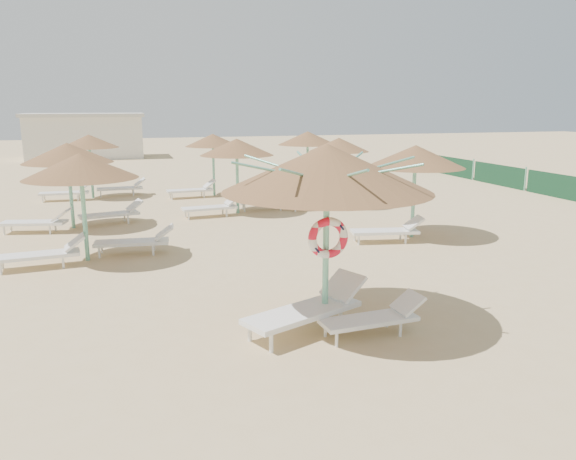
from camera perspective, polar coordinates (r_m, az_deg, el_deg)
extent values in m
plane|color=tan|center=(10.63, 4.98, -8.67)|extent=(120.00, 120.00, 0.00)
cylinder|color=#6DBE9F|center=(9.77, 3.86, -2.28)|extent=(0.11, 0.11, 2.69)
cone|color=brown|center=(9.50, 3.99, 6.30)|extent=(3.59, 3.59, 0.81)
cylinder|color=#6DBE9F|center=(9.53, 3.97, 4.68)|extent=(0.20, 0.20, 0.12)
cylinder|color=#6DBE9F|center=(9.82, 8.52, 6.17)|extent=(1.62, 0.04, 0.41)
cylinder|color=#6DBE9F|center=(10.26, 5.90, 6.51)|extent=(1.18, 1.18, 0.41)
cylinder|color=#6DBE9F|center=(10.28, 2.36, 6.57)|extent=(0.04, 1.62, 0.41)
cylinder|color=#6DBE9F|center=(9.87, -0.40, 6.34)|extent=(1.18, 1.18, 0.41)
cylinder|color=#6DBE9F|center=(9.25, -0.83, 5.91)|extent=(1.62, 0.04, 0.41)
cylinder|color=#6DBE9F|center=(8.76, 1.75, 5.54)|extent=(1.18, 1.18, 0.41)
cylinder|color=#6DBE9F|center=(8.74, 5.90, 5.46)|extent=(0.04, 1.62, 0.41)
cylinder|color=#6DBE9F|center=(9.20, 8.70, 5.73)|extent=(1.18, 1.18, 0.41)
torus|color=red|center=(9.61, 4.09, -0.81)|extent=(0.72, 0.15, 0.72)
cylinder|color=white|center=(9.07, -1.72, -11.41)|extent=(0.07, 0.07, 0.32)
cylinder|color=white|center=(9.49, -3.90, -10.30)|extent=(0.07, 0.07, 0.32)
cylinder|color=white|center=(10.02, 5.34, -9.05)|extent=(0.07, 0.07, 0.32)
cylinder|color=white|center=(10.40, 3.08, -8.18)|extent=(0.07, 0.07, 0.32)
cube|color=white|center=(9.73, 1.51, -8.36)|extent=(2.29, 1.52, 0.09)
cube|color=white|center=(10.28, 5.62, -5.63)|extent=(0.78, 0.85, 0.42)
cylinder|color=white|center=(9.30, 4.96, -11.04)|extent=(0.05, 0.05, 0.25)
cylinder|color=white|center=(9.67, 3.81, -10.07)|extent=(0.05, 0.05, 0.25)
cylinder|color=white|center=(9.85, 11.35, -9.88)|extent=(0.05, 0.05, 0.25)
cylinder|color=white|center=(10.20, 10.02, -9.02)|extent=(0.05, 0.05, 0.25)
cube|color=white|center=(9.73, 8.23, -9.03)|extent=(1.72, 0.67, 0.07)
cube|color=white|center=(10.02, 12.07, -7.22)|extent=(0.47, 0.56, 0.32)
cylinder|color=#6DBE9F|center=(14.86, -19.98, 1.37)|extent=(0.11, 0.11, 2.30)
cone|color=brown|center=(14.69, -20.35, 6.13)|extent=(2.76, 2.76, 0.62)
cylinder|color=#6DBE9F|center=(14.71, -20.28, 5.19)|extent=(0.20, 0.20, 0.12)
cylinder|color=white|center=(14.61, -27.17, -3.53)|extent=(0.06, 0.06, 0.28)
cylinder|color=white|center=(15.09, -27.03, -3.03)|extent=(0.06, 0.06, 0.28)
cylinder|color=white|center=(14.55, -21.87, -3.10)|extent=(0.06, 0.06, 0.28)
cylinder|color=white|center=(15.03, -21.91, -2.61)|extent=(0.06, 0.06, 0.28)
cube|color=white|center=(14.76, -24.08, -2.36)|extent=(1.95, 0.81, 0.08)
cube|color=white|center=(14.69, -20.86, -1.17)|extent=(0.54, 0.65, 0.36)
cylinder|color=white|center=(15.19, -18.63, -2.20)|extent=(0.06, 0.06, 0.28)
cylinder|color=white|center=(15.67, -18.39, -1.75)|extent=(0.06, 0.06, 0.28)
cylinder|color=white|center=(15.06, -13.54, -2.01)|extent=(0.06, 0.06, 0.28)
cylinder|color=white|center=(15.55, -13.46, -1.56)|extent=(0.06, 0.06, 0.28)
cube|color=white|center=(15.30, -15.59, -1.21)|extent=(1.95, 0.81, 0.08)
cube|color=white|center=(15.19, -12.45, -0.20)|extent=(0.54, 0.65, 0.36)
cylinder|color=#6DBE9F|center=(19.01, -21.20, 3.58)|extent=(0.11, 0.11, 2.30)
cone|color=brown|center=(18.87, -21.50, 7.31)|extent=(2.75, 2.75, 0.62)
cylinder|color=#6DBE9F|center=(18.89, -21.44, 6.58)|extent=(0.20, 0.20, 0.12)
cylinder|color=white|center=(18.98, -26.88, -0.05)|extent=(0.06, 0.06, 0.28)
cylinder|color=white|center=(19.43, -26.32, 0.27)|extent=(0.06, 0.06, 0.28)
cylinder|color=white|center=(18.49, -23.03, 0.01)|extent=(0.06, 0.06, 0.28)
cylinder|color=white|center=(18.95, -22.55, 0.34)|extent=(0.06, 0.06, 0.28)
cube|color=white|center=(18.87, -24.41, 0.68)|extent=(1.99, 1.03, 0.08)
cube|color=white|center=(18.55, -22.02, 1.46)|extent=(0.61, 0.69, 0.36)
cylinder|color=white|center=(19.03, -19.86, 0.60)|extent=(0.06, 0.06, 0.28)
cylinder|color=white|center=(19.51, -20.12, 0.87)|extent=(0.06, 0.06, 0.28)
cylinder|color=white|center=(19.29, -15.92, 1.03)|extent=(0.06, 0.06, 0.28)
cylinder|color=white|center=(19.77, -16.28, 1.28)|extent=(0.06, 0.06, 0.28)
cube|color=white|center=(19.38, -17.71, 1.51)|extent=(1.99, 1.03, 0.08)
cube|color=white|center=(19.53, -15.32, 2.45)|extent=(0.61, 0.69, 0.36)
cylinder|color=#6DBE9F|center=(25.01, -19.36, 5.70)|extent=(0.11, 0.11, 2.30)
cone|color=brown|center=(24.90, -19.57, 8.50)|extent=(2.41, 2.41, 0.54)
cylinder|color=#6DBE9F|center=(24.92, -19.53, 7.98)|extent=(0.20, 0.20, 0.12)
cylinder|color=white|center=(24.68, -23.67, 2.89)|extent=(0.06, 0.06, 0.28)
cylinder|color=white|center=(25.17, -23.50, 3.08)|extent=(0.06, 0.06, 0.28)
cylinder|color=white|center=(24.51, -20.55, 3.09)|extent=(0.06, 0.06, 0.28)
cylinder|color=white|center=(25.00, -20.45, 3.27)|extent=(0.06, 0.06, 0.28)
cube|color=white|center=(24.79, -21.80, 3.51)|extent=(1.92, 0.68, 0.08)
cube|color=white|center=(24.67, -19.88, 4.19)|extent=(0.51, 0.62, 0.36)
cylinder|color=white|center=(25.15, -18.49, 3.47)|extent=(0.06, 0.06, 0.28)
cylinder|color=white|center=(25.64, -18.50, 3.63)|extent=(0.06, 0.06, 0.28)
cylinder|color=white|center=(25.18, -15.42, 3.68)|extent=(0.06, 0.06, 0.28)
cylinder|color=white|center=(25.68, -15.49, 3.84)|extent=(0.06, 0.06, 0.28)
cube|color=white|center=(25.38, -16.72, 4.07)|extent=(1.92, 0.68, 0.08)
cube|color=white|center=(25.39, -14.83, 4.74)|extent=(0.51, 0.62, 0.36)
cylinder|color=#6DBE9F|center=(20.32, -5.16, 4.92)|extent=(0.11, 0.11, 2.30)
cone|color=brown|center=(20.20, -5.23, 8.40)|extent=(2.63, 2.63, 0.59)
cylinder|color=#6DBE9F|center=(20.22, -5.22, 7.73)|extent=(0.20, 0.20, 0.12)
cylinder|color=white|center=(19.48, -10.06, 1.43)|extent=(0.06, 0.06, 0.28)
cylinder|color=white|center=(19.96, -10.38, 1.68)|extent=(0.06, 0.06, 0.28)
cylinder|color=white|center=(19.81, -6.25, 1.73)|extent=(0.06, 0.06, 0.28)
cylinder|color=white|center=(20.29, -6.66, 1.98)|extent=(0.06, 0.06, 0.28)
cube|color=white|center=(19.87, -7.99, 2.25)|extent=(1.95, 0.82, 0.08)
cube|color=white|center=(20.06, -5.66, 3.10)|extent=(0.55, 0.65, 0.36)
cylinder|color=white|center=(20.67, -4.43, 2.22)|extent=(0.06, 0.06, 0.28)
cylinder|color=white|center=(21.16, -4.58, 2.46)|extent=(0.06, 0.06, 0.28)
cylinder|color=white|center=(20.86, -0.74, 2.35)|extent=(0.06, 0.06, 0.28)
cylinder|color=white|center=(21.34, -0.97, 2.59)|extent=(0.06, 0.06, 0.28)
cube|color=white|center=(20.98, -2.34, 2.91)|extent=(1.95, 0.82, 0.08)
cube|color=white|center=(21.08, -0.06, 3.62)|extent=(0.55, 0.65, 0.36)
cylinder|color=#6DBE9F|center=(24.53, -7.57, 6.17)|extent=(0.11, 0.11, 2.30)
cone|color=brown|center=(24.43, -7.65, 9.04)|extent=(2.36, 2.36, 0.53)
cylinder|color=#6DBE9F|center=(24.44, -7.63, 8.50)|extent=(0.20, 0.20, 0.12)
cylinder|color=white|center=(23.74, -11.71, 3.35)|extent=(0.06, 0.06, 0.28)
cylinder|color=white|center=(24.23, -11.90, 3.52)|extent=(0.06, 0.06, 0.28)
cylinder|color=white|center=(23.99, -8.52, 3.57)|extent=(0.06, 0.06, 0.28)
cylinder|color=white|center=(24.47, -8.77, 3.73)|extent=(0.06, 0.06, 0.28)
cube|color=white|center=(24.10, -9.94, 3.99)|extent=(1.94, 0.76, 0.08)
cube|color=white|center=(24.24, -7.99, 4.68)|extent=(0.53, 0.63, 0.36)
cylinder|color=#6DBE9F|center=(16.93, 12.62, 3.12)|extent=(0.11, 0.11, 2.30)
cone|color=brown|center=(16.78, 12.82, 7.32)|extent=(2.85, 2.85, 0.64)
cylinder|color=#6DBE9F|center=(16.80, 12.78, 6.49)|extent=(0.20, 0.20, 0.12)
cylinder|color=white|center=(15.84, 7.20, -1.04)|extent=(0.06, 0.06, 0.28)
cylinder|color=white|center=(16.32, 6.81, -0.63)|extent=(0.06, 0.06, 0.28)
cylinder|color=white|center=(16.20, 11.86, -0.91)|extent=(0.06, 0.06, 0.28)
cylinder|color=white|center=(16.66, 11.35, -0.51)|extent=(0.06, 0.06, 0.28)
cube|color=white|center=(16.23, 9.77, -0.14)|extent=(1.98, 0.97, 0.08)
cube|color=white|center=(16.43, 12.66, 0.74)|extent=(0.59, 0.68, 0.36)
cylinder|color=#6DBE9F|center=(21.66, 5.12, 5.39)|extent=(0.11, 0.11, 2.30)
cone|color=brown|center=(21.54, 5.18, 8.63)|extent=(2.31, 2.31, 0.52)
cylinder|color=#6DBE9F|center=(21.56, 5.17, 8.03)|extent=(0.20, 0.20, 0.12)
cylinder|color=white|center=(20.61, 0.75, 2.23)|extent=(0.06, 0.06, 0.28)
cylinder|color=white|center=(21.08, 0.40, 2.47)|extent=(0.06, 0.06, 0.28)
cylinder|color=white|center=(20.99, 4.32, 2.39)|extent=(0.06, 0.06, 0.28)
cylinder|color=white|center=(21.46, 3.90, 2.62)|extent=(0.06, 0.06, 0.28)
cube|color=white|center=(21.03, 2.69, 2.92)|extent=(1.93, 0.71, 0.08)
cube|color=white|center=(21.25, 4.90, 3.65)|extent=(0.51, 0.62, 0.36)
cylinder|color=#6DBE9F|center=(25.65, 1.98, 6.55)|extent=(0.11, 0.11, 2.30)
cone|color=brown|center=(25.55, 2.01, 9.32)|extent=(2.67, 2.67, 0.60)
cylinder|color=#6DBE9F|center=(25.57, 2.00, 8.78)|extent=(0.20, 0.20, 0.12)
cylinder|color=white|center=(24.46, -1.44, 3.87)|extent=(0.06, 0.06, 0.28)
cylinder|color=white|center=(24.89, -2.01, 4.02)|extent=(0.06, 0.06, 0.28)
cylinder|color=white|center=(25.14, 1.24, 4.11)|extent=(0.06, 0.06, 0.28)
cylinder|color=white|center=(25.56, 0.65, 4.26)|extent=(0.06, 0.06, 0.28)
cube|color=white|center=(25.05, -0.13, 4.50)|extent=(1.99, 1.07, 0.08)
cube|color=white|center=(25.46, 1.52, 5.17)|extent=(0.62, 0.70, 0.36)
cube|color=silver|center=(44.31, -19.89, 8.82)|extent=(8.00, 4.00, 3.00)
cube|color=beige|center=(44.26, -20.05, 10.92)|extent=(8.40, 4.40, 0.25)
cube|color=#184A27|center=(26.33, 25.84, 4.03)|extent=(0.08, 3.80, 1.00)
cube|color=#184A27|center=(29.37, 20.61, 5.25)|extent=(0.08, 3.80, 1.00)
cylinder|color=#6DBE9F|center=(27.89, 22.96, 4.81)|extent=(0.08, 0.08, 1.10)
cube|color=#184A27|center=(32.62, 16.38, 6.20)|extent=(0.08, 3.80, 1.00)
cylinder|color=#6DBE9F|center=(31.05, 18.29, 5.87)|extent=(0.08, 0.08, 1.10)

